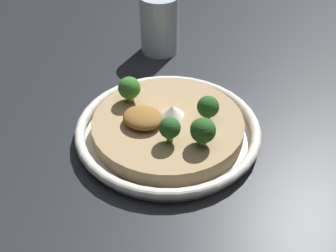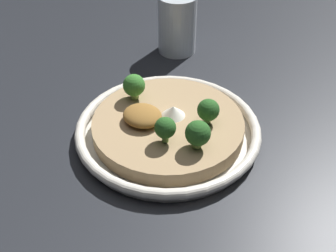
{
  "view_description": "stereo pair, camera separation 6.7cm",
  "coord_description": "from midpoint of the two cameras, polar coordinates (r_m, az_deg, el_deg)",
  "views": [
    {
      "loc": [
        0.24,
        -0.46,
        0.45
      ],
      "look_at": [
        0.0,
        0.0,
        0.02
      ],
      "focal_mm": 45.0,
      "sensor_mm": 36.0,
      "label": 1
    },
    {
      "loc": [
        0.3,
        -0.42,
        0.45
      ],
      "look_at": [
        0.0,
        0.0,
        0.02
      ],
      "focal_mm": 45.0,
      "sensor_mm": 36.0,
      "label": 2
    }
  ],
  "objects": [
    {
      "name": "ground_plane",
      "position": [
        0.68,
        2.8,
        -1.5
      ],
      "size": [
        6.0,
        6.0,
        0.0
      ],
      "primitive_type": "plane",
      "color": "#23262B"
    },
    {
      "name": "risotto_bowl",
      "position": [
        0.67,
        2.85,
        -0.45
      ],
      "size": [
        0.3,
        0.3,
        0.03
      ],
      "color": "silver",
      "rests_on": "ground_plane"
    },
    {
      "name": "cheese_sprinkle",
      "position": [
        0.66,
        3.82,
        1.85
      ],
      "size": [
        0.04,
        0.04,
        0.02
      ],
      "color": "white",
      "rests_on": "risotto_bowl"
    },
    {
      "name": "crispy_onion_garnish",
      "position": [
        0.65,
        -0.57,
        1.31
      ],
      "size": [
        0.06,
        0.06,
        0.02
      ],
      "color": "olive",
      "rests_on": "risotto_bowl"
    },
    {
      "name": "broccoli_front",
      "position": [
        0.61,
        2.78,
        -0.43
      ],
      "size": [
        0.03,
        0.03,
        0.04
      ],
      "color": "#668E47",
      "rests_on": "risotto_bowl"
    },
    {
      "name": "broccoli_back_right",
      "position": [
        0.65,
        8.43,
        2.01
      ],
      "size": [
        0.03,
        0.03,
        0.04
      ],
      "color": "#668E47",
      "rests_on": "risotto_bowl"
    },
    {
      "name": "broccoli_front_right",
      "position": [
        0.6,
        7.26,
        -1.17
      ],
      "size": [
        0.04,
        0.04,
        0.04
      ],
      "color": "#759E4C",
      "rests_on": "risotto_bowl"
    },
    {
      "name": "broccoli_back_left",
      "position": [
        0.69,
        -1.88,
        5.36
      ],
      "size": [
        0.04,
        0.04,
        0.04
      ],
      "color": "#759E4C",
      "rests_on": "risotto_bowl"
    },
    {
      "name": "drinking_glass",
      "position": [
        0.89,
        3.48,
        13.54
      ],
      "size": [
        0.08,
        0.08,
        0.12
      ],
      "color": "silver",
      "rests_on": "ground_plane"
    }
  ]
}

